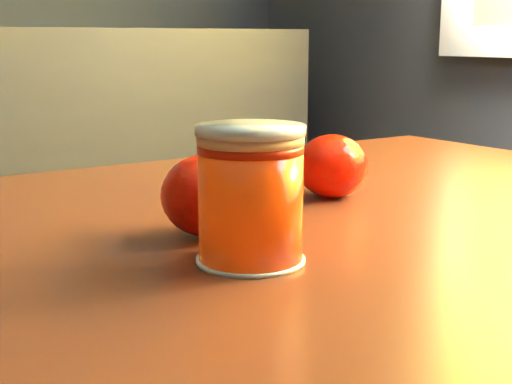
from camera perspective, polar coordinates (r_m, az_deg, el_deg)
name	(u,v)px	position (r m, az deg, el deg)	size (l,w,h in m)	color
table	(298,313)	(0.66, 3.38, -9.64)	(1.06, 0.82, 0.72)	brown
juice_glass	(251,195)	(0.49, -0.44, -0.28)	(0.07, 0.07, 0.09)	red
orange_front	(208,195)	(0.56, -3.90, -0.26)	(0.07, 0.07, 0.06)	#F41A04
orange_back	(332,166)	(0.70, 6.11, 2.08)	(0.07, 0.07, 0.06)	#F41A04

